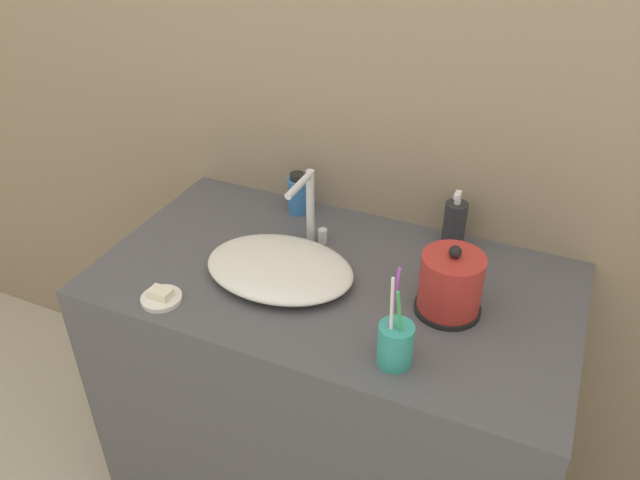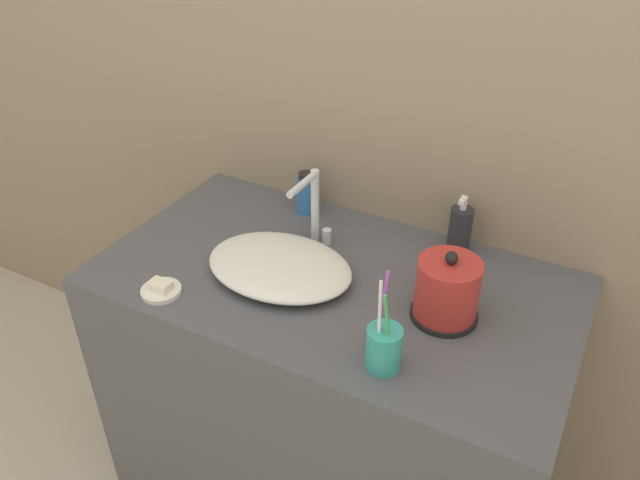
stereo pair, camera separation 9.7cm
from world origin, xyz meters
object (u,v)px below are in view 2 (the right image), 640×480
(faucet, at_px, (314,205))
(lotion_bottle, at_px, (460,230))
(electric_kettle, at_px, (447,292))
(shampoo_bottle, at_px, (306,193))
(toothbrush_cup, at_px, (384,347))

(faucet, distance_m, lotion_bottle, 0.38)
(electric_kettle, height_order, lotion_bottle, electric_kettle)
(faucet, xyz_separation_m, electric_kettle, (0.40, -0.13, -0.05))
(lotion_bottle, bearing_deg, shampoo_bottle, -178.84)
(electric_kettle, height_order, toothbrush_cup, toothbrush_cup)
(faucet, xyz_separation_m, shampoo_bottle, (-0.10, 0.13, -0.06))
(toothbrush_cup, distance_m, shampoo_bottle, 0.64)
(toothbrush_cup, distance_m, lotion_bottle, 0.47)
(toothbrush_cup, bearing_deg, shampoo_bottle, 133.39)
(lotion_bottle, bearing_deg, electric_kettle, -78.33)
(electric_kettle, bearing_deg, toothbrush_cup, -105.92)
(shampoo_bottle, bearing_deg, lotion_bottle, 1.16)
(faucet, height_order, lotion_bottle, faucet)
(toothbrush_cup, height_order, shampoo_bottle, toothbrush_cup)
(electric_kettle, bearing_deg, faucet, 162.65)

